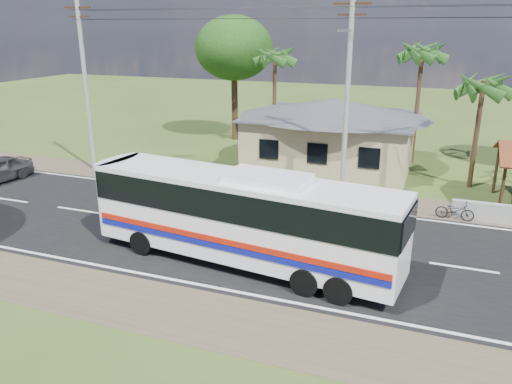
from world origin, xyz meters
TOP-DOWN VIEW (x-y plane):
  - ground at (0.00, 0.00)m, footprint 120.00×120.00m
  - road at (0.00, 0.00)m, footprint 120.00×16.00m
  - house at (1.00, 13.00)m, footprint 12.40×10.00m
  - utility_poles at (2.67, 6.49)m, footprint 32.80×2.22m
  - palm_near at (9.50, 11.00)m, footprint 2.80×2.80m
  - palm_mid at (6.00, 15.50)m, footprint 2.80×2.80m
  - palm_far at (-4.00, 16.00)m, footprint 2.80×2.80m
  - tree_behind_house at (-8.00, 18.00)m, footprint 6.00×6.00m
  - coach_bus at (0.94, -2.52)m, footprint 12.39×4.02m
  - motorcycle at (8.65, 5.27)m, footprint 1.79×0.73m

SIDE VIEW (x-z plane):
  - ground at x=0.00m, z-range 0.00..0.00m
  - road at x=0.00m, z-range -0.01..0.02m
  - motorcycle at x=8.65m, z-range 0.00..0.92m
  - coach_bus at x=0.94m, z-range 0.27..4.05m
  - house at x=1.00m, z-range 0.14..5.14m
  - palm_near at x=9.50m, z-range 2.36..9.06m
  - utility_poles at x=2.67m, z-range 0.27..11.27m
  - palm_far at x=-4.00m, z-range 2.83..10.53m
  - tree_behind_house at x=-8.00m, z-range 2.31..11.92m
  - palm_mid at x=6.00m, z-range 3.06..11.26m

